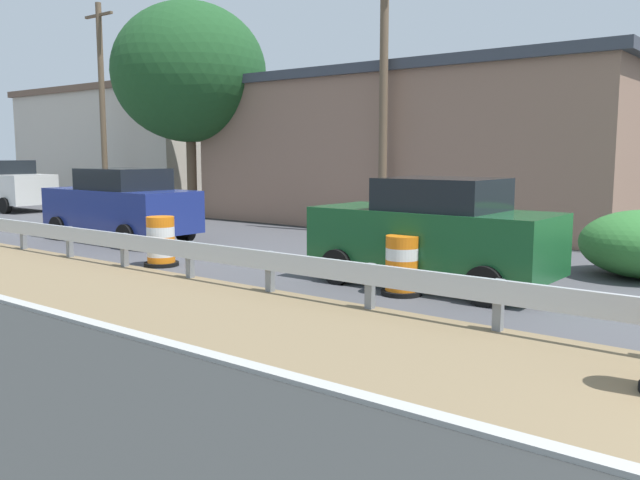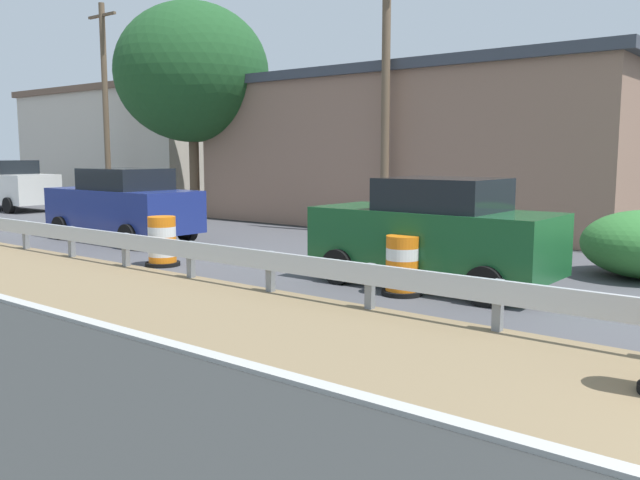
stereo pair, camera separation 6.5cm
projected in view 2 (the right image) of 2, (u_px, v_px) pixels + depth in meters
traffic_barrel_close at (402, 268)px, 11.09m from camera, size 0.69×0.69×1.00m
traffic_barrel_mid at (162, 244)px, 13.97m from camera, size 0.72×0.72×1.04m
car_lead_far_lane at (434, 233)px, 11.73m from camera, size 2.00×4.32×1.93m
car_trailing_far_lane at (123, 205)px, 17.83m from camera, size 2.08×4.69×1.95m
car_distant_a at (10, 185)px, 27.59m from camera, size 2.06×4.80×2.06m
roadside_shop_near at (424, 148)px, 22.51m from camera, size 7.30×14.81×4.99m
roadside_shop_far at (144, 145)px, 33.93m from camera, size 6.95×12.81×5.52m
utility_pole_near at (386, 81)px, 18.64m from camera, size 0.24×1.80×8.40m
utility_pole_mid at (106, 104)px, 27.81m from camera, size 0.24×1.80×8.47m
tree_roadside at (192, 73)px, 24.00m from camera, size 5.53×5.53×7.72m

